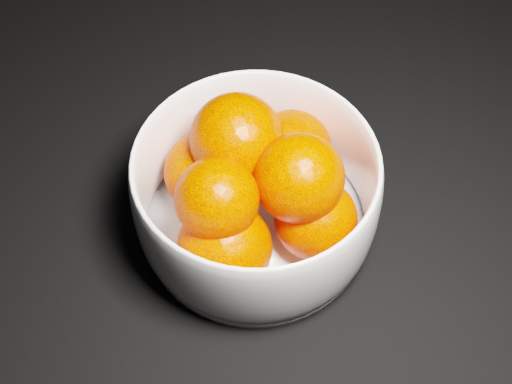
{
  "coord_description": "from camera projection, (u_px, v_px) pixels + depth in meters",
  "views": [
    {
      "loc": [
        -0.13,
        -0.28,
        0.55
      ],
      "look_at": [
        -0.11,
        0.07,
        0.06
      ],
      "focal_mm": 50.0,
      "sensor_mm": 36.0,
      "label": 1
    }
  ],
  "objects": [
    {
      "name": "orange_pile",
      "position": [
        254.0,
        185.0,
        0.6
      ],
      "size": [
        0.16,
        0.18,
        0.12
      ],
      "color": "#FF3800",
      "rests_on": "bowl"
    },
    {
      "name": "bowl",
      "position": [
        256.0,
        196.0,
        0.61
      ],
      "size": [
        0.21,
        0.21,
        0.1
      ],
      "rotation": [
        0.0,
        0.0,
        -0.03
      ],
      "color": "white",
      "rests_on": "ground"
    },
    {
      "name": "ground",
      "position": [
        391.0,
        289.0,
        0.62
      ],
      "size": [
        3.0,
        3.0,
        0.0
      ],
      "primitive_type": "cube",
      "color": "black",
      "rests_on": "ground"
    }
  ]
}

